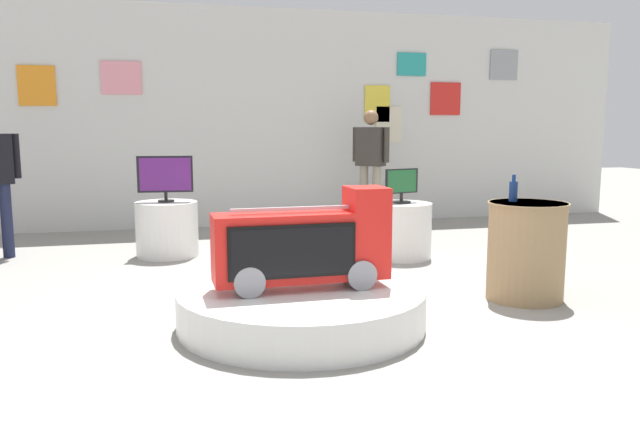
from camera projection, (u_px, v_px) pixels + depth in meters
The scene contains 11 objects.
ground_plane at pixel (304, 318), 4.74m from camera, with size 30.00×30.00×0.00m, color gray.
back_wall_display at pixel (231, 118), 9.01m from camera, with size 12.21×0.13×3.07m.
main_display_pedestal at pixel (302, 307), 4.54m from camera, with size 1.76×1.76×0.27m, color silver.
novelty_firetruck_tv at pixel (305, 247), 4.47m from camera, with size 1.24×0.39×0.71m.
display_pedestal_left_rear at pixel (401, 230), 6.90m from camera, with size 0.66×0.66×0.60m, color silver.
tv_on_left_rear at pixel (402, 184), 6.82m from camera, with size 0.40×0.21×0.37m.
display_pedestal_center_rear at pixel (167, 229), 7.00m from camera, with size 0.68×0.68×0.60m, color silver.
tv_on_center_rear at pixel (165, 176), 6.91m from camera, with size 0.59×0.18×0.50m.
side_table_round at pixel (526, 250), 5.21m from camera, with size 0.64×0.64×0.80m.
bottle_on_side_table at pixel (513, 191), 5.22m from camera, with size 0.07×0.07×0.22m.
shopper_browsing_near_truck at pixel (371, 160), 8.76m from camera, with size 0.41×0.43×1.64m.
Camera 1 is at (-0.99, -4.47, 1.40)m, focal length 35.74 mm.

